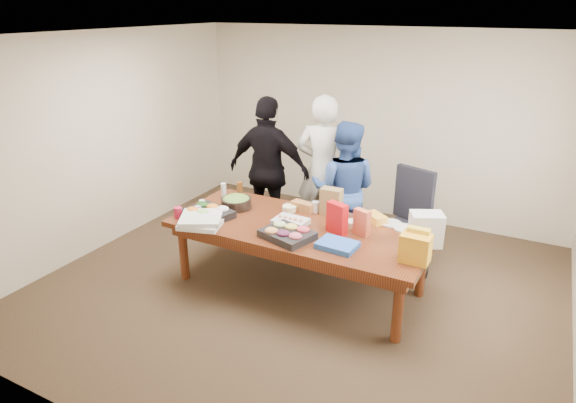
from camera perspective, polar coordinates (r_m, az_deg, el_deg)
The scene contains 36 objects.
floor at distance 5.72m, azimuth 1.23°, elevation -9.76°, with size 5.50×5.00×0.02m, color #47301E.
ceiling at distance 4.88m, azimuth 1.50°, elevation 18.59°, with size 5.50×5.00×0.02m, color white.
wall_back at distance 7.39m, azimuth 10.12°, elevation 8.68°, with size 5.50×0.04×2.70m, color beige.
wall_front at distance 3.29m, azimuth -18.70°, elevation -9.21°, with size 5.50×0.04×2.70m, color beige.
wall_left at distance 6.77m, azimuth -20.11°, elevation 6.51°, with size 0.04×5.00×2.70m, color beige.
conference_table at distance 5.53m, azimuth 1.26°, elevation -6.35°, with size 2.80×1.20×0.75m, color #4C1C0F.
office_chair at distance 5.92m, azimuth 13.47°, elevation -2.76°, with size 0.60×0.60×1.17m, color black.
person_center at distance 6.41m, azimuth 4.05°, elevation 3.54°, with size 0.72×0.47×1.96m, color silver.
person_right at distance 6.13m, azimuth 6.42°, elevation 1.34°, with size 0.83×0.65×1.71m, color #2E4D91.
person_left at distance 6.49m, azimuth -2.21°, elevation 3.59°, with size 1.12×0.47×1.92m, color black.
veggie_tray at distance 5.64m, azimuth -9.17°, elevation -1.38°, with size 0.51×0.40×0.08m, color black.
fruit_tray at distance 5.08m, azimuth -0.08°, elevation -3.81°, with size 0.50×0.39×0.08m, color black.
sheet_cake at distance 5.38m, azimuth 0.28°, elevation -2.36°, with size 0.36×0.27×0.06m, color silver.
salad_bowl at distance 5.85m, azimuth -5.96°, elevation -0.16°, with size 0.36×0.36×0.12m, color black.
chip_bag_blue at distance 4.91m, azimuth 5.68°, elevation -4.99°, with size 0.38×0.28×0.06m, color blue.
chip_bag_red at distance 5.16m, azimuth 5.64°, elevation -1.92°, with size 0.23×0.09×0.33m, color red.
chip_bag_yellow at distance 4.79m, azimuth 14.62°, elevation -4.68°, with size 0.21×0.08×0.31m, color yellow.
chip_bag_orange at distance 5.17m, azimuth 8.48°, elevation -2.38°, with size 0.18×0.08×0.28m, color #DF5F3B.
mayo_jar at distance 5.69m, azimuth 3.17°, elevation -0.64°, with size 0.08×0.08×0.13m, color silver.
mustard_bottle at distance 5.46m, azimuth 5.98°, elevation -1.42°, with size 0.07×0.07×0.19m, color gold.
dressing_bottle at distance 6.08m, azimuth -5.54°, elevation 1.26°, with size 0.07×0.07×0.22m, color brown.
ranch_bottle at distance 6.13m, azimuth -7.38°, elevation 1.20°, with size 0.06×0.06×0.19m, color silver.
banana_bunch at distance 5.53m, azimuth 10.01°, elevation -1.87°, with size 0.26×0.15×0.09m, color yellow.
bread_loaf at distance 5.73m, azimuth 1.72°, elevation -0.57°, with size 0.27×0.12×0.11m, color #A46934.
kraft_bag at distance 5.61m, azimuth 4.99°, elevation -0.01°, with size 0.24×0.14×0.31m, color olive.
red_cup at distance 5.68m, azimuth -12.49°, elevation -1.24°, with size 0.09×0.09×0.12m, color #BC1A3B.
clear_cup_a at distance 5.73m, azimuth -10.26°, elevation -0.98°, with size 0.07×0.07×0.10m, color silver.
clear_cup_b at distance 5.89m, azimuth -9.81°, elevation -0.29°, with size 0.07×0.07×0.10m, color silver.
pizza_box_lower at distance 5.47m, azimuth -9.81°, elevation -2.36°, with size 0.43×0.43×0.05m, color white.
pizza_box_upper at distance 5.45m, azimuth -9.94°, elevation -1.88°, with size 0.43×0.43×0.05m, color silver.
plate_a at distance 5.44m, azimuth 13.25°, elevation -3.00°, with size 0.24×0.24×0.01m, color silver.
plate_b at distance 5.53m, azimuth 11.73°, elevation -2.44°, with size 0.23×0.23×0.01m, color silver.
dip_bowl_a at distance 5.40m, azimuth 7.34°, elevation -2.50°, with size 0.14×0.14×0.06m, color beige.
dip_bowl_b at distance 5.73m, azimuth 0.16°, elevation -0.79°, with size 0.16×0.16×0.07m, color #F1EBB2.
grocery_bag_white at distance 5.08m, azimuth 15.54°, elevation -3.07°, with size 0.31×0.22×0.33m, color silver.
grocery_bag_yellow at distance 4.73m, azimuth 14.40°, elevation -5.23°, with size 0.27×0.19×0.27m, color #FFAE21.
Camera 1 is at (2.16, -4.37, 2.98)m, focal length 30.99 mm.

